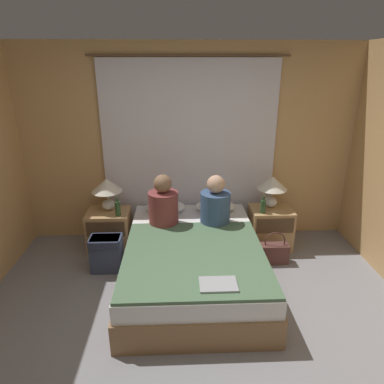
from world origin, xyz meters
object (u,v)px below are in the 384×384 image
object	(u,v)px
person_right_in_bed	(215,204)
backpack_on_floor	(107,252)
bed	(193,262)
nightstand_left	(110,231)
lamp_left	(107,188)
beer_bottle_on_left_stand	(118,208)
beer_bottle_on_right_stand	(263,206)
pillow_right	(215,206)
pillow_left	(165,207)
laptop_on_bed	(218,284)
lamp_right	(272,185)
handbag_on_floor	(274,252)
person_left_in_bed	(163,205)
nightstand_right	(270,227)

from	to	relation	value
person_right_in_bed	backpack_on_floor	xyz separation A→B (m)	(-1.25, -0.20, -0.48)
bed	nightstand_left	distance (m)	1.25
lamp_left	beer_bottle_on_left_stand	xyz separation A→B (m)	(0.15, -0.18, -0.20)
lamp_left	person_right_in_bed	world-z (taller)	person_right_in_bed
bed	person_right_in_bed	xyz separation A→B (m)	(0.28, 0.44, 0.48)
beer_bottle_on_right_stand	pillow_right	bearing A→B (deg)	159.38
pillow_left	person_right_in_bed	size ratio (longest dim) A/B	0.85
beer_bottle_on_left_stand	laptop_on_bed	world-z (taller)	beer_bottle_on_left_stand
beer_bottle_on_right_stand	beer_bottle_on_left_stand	bearing A→B (deg)	-180.00
laptop_on_bed	pillow_left	bearing A→B (deg)	106.94
lamp_right	beer_bottle_on_right_stand	size ratio (longest dim) A/B	1.83
bed	nightstand_left	xyz separation A→B (m)	(-1.02, 0.72, 0.03)
bed	handbag_on_floor	distance (m)	1.04
nightstand_left	pillow_right	size ratio (longest dim) A/B	1.05
bed	pillow_right	distance (m)	0.92
nightstand_left	pillow_right	bearing A→B (deg)	4.15
lamp_right	person_left_in_bed	distance (m)	1.39
nightstand_left	person_left_in_bed	size ratio (longest dim) A/B	0.87
nightstand_left	beer_bottle_on_right_stand	distance (m)	1.94
bed	lamp_left	distance (m)	1.42
beer_bottle_on_left_stand	backpack_on_floor	bearing A→B (deg)	-105.58
pillow_right	beer_bottle_on_left_stand	world-z (taller)	beer_bottle_on_left_stand
nightstand_left	pillow_right	xyz separation A→B (m)	(1.34, 0.10, 0.27)
lamp_right	handbag_on_floor	bearing A→B (deg)	-95.58
person_left_in_bed	person_right_in_bed	xyz separation A→B (m)	(0.60, -0.00, -0.01)
bed	nightstand_right	size ratio (longest dim) A/B	3.90
nightstand_right	backpack_on_floor	distance (m)	2.06
nightstand_right	lamp_left	xyz separation A→B (m)	(-2.05, 0.07, 0.55)
person_left_in_bed	laptop_on_bed	world-z (taller)	person_left_in_bed
bed	backpack_on_floor	world-z (taller)	bed
beer_bottle_on_left_stand	nightstand_left	bearing A→B (deg)	142.02
lamp_left	pillow_left	bearing A→B (deg)	2.46
nightstand_left	person_left_in_bed	bearing A→B (deg)	-21.43
person_right_in_bed	beer_bottle_on_right_stand	bearing A→B (deg)	14.87
lamp_left	lamp_right	xyz separation A→B (m)	(2.05, 0.00, 0.00)
backpack_on_floor	pillow_left	bearing A→B (deg)	40.69
nightstand_left	lamp_left	xyz separation A→B (m)	(0.00, 0.07, 0.55)
bed	person_left_in_bed	xyz separation A→B (m)	(-0.32, 0.44, 0.49)
laptop_on_bed	nightstand_left	bearing A→B (deg)	128.37
person_left_in_bed	beer_bottle_on_right_stand	size ratio (longest dim) A/B	2.75
beer_bottle_on_left_stand	backpack_on_floor	distance (m)	0.53
nightstand_left	laptop_on_bed	distance (m)	1.95
person_left_in_bed	backpack_on_floor	size ratio (longest dim) A/B	1.44
person_left_in_bed	handbag_on_floor	distance (m)	1.44
bed	beer_bottle_on_left_stand	distance (m)	1.13
lamp_right	pillow_right	xyz separation A→B (m)	(-0.71, 0.03, -0.28)
backpack_on_floor	lamp_left	bearing A→B (deg)	95.05
pillow_left	laptop_on_bed	xyz separation A→B (m)	(0.49, -1.61, -0.02)
nightstand_right	laptop_on_bed	bearing A→B (deg)	-119.34
pillow_right	person_left_in_bed	distance (m)	0.76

